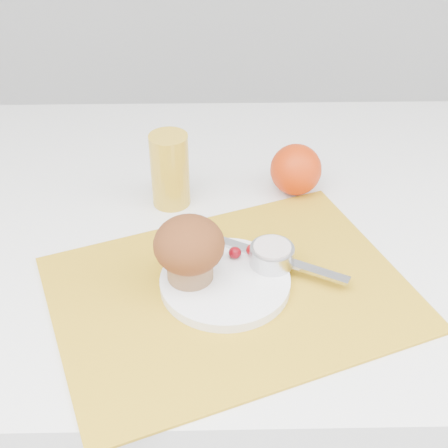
{
  "coord_description": "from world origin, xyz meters",
  "views": [
    {
      "loc": [
        -0.07,
        -0.76,
        1.33
      ],
      "look_at": [
        -0.06,
        -0.04,
        0.8
      ],
      "focal_mm": 50.0,
      "sensor_mm": 36.0,
      "label": 1
    }
  ],
  "objects_px": {
    "table": "(254,369)",
    "orange": "(296,170)",
    "muffin": "(189,248)",
    "plate": "(225,282)",
    "juice_glass": "(170,170)"
  },
  "relations": [
    {
      "from": "muffin",
      "to": "plate",
      "type": "bearing_deg",
      "value": -5.2
    },
    {
      "from": "muffin",
      "to": "orange",
      "type": "bearing_deg",
      "value": 54.25
    },
    {
      "from": "juice_glass",
      "to": "muffin",
      "type": "relative_size",
      "value": 1.3
    },
    {
      "from": "orange",
      "to": "juice_glass",
      "type": "bearing_deg",
      "value": -171.99
    },
    {
      "from": "plate",
      "to": "orange",
      "type": "distance_m",
      "value": 0.27
    },
    {
      "from": "juice_glass",
      "to": "plate",
      "type": "bearing_deg",
      "value": -68.32
    },
    {
      "from": "table",
      "to": "muffin",
      "type": "height_order",
      "value": "muffin"
    },
    {
      "from": "table",
      "to": "juice_glass",
      "type": "distance_m",
      "value": 0.46
    },
    {
      "from": "juice_glass",
      "to": "muffin",
      "type": "height_order",
      "value": "juice_glass"
    },
    {
      "from": "table",
      "to": "juice_glass",
      "type": "relative_size",
      "value": 9.79
    },
    {
      "from": "table",
      "to": "orange",
      "type": "distance_m",
      "value": 0.43
    },
    {
      "from": "muffin",
      "to": "juice_glass",
      "type": "bearing_deg",
      "value": 99.97
    },
    {
      "from": "table",
      "to": "orange",
      "type": "relative_size",
      "value": 14.19
    },
    {
      "from": "table",
      "to": "muffin",
      "type": "distance_m",
      "value": 0.49
    },
    {
      "from": "plate",
      "to": "juice_glass",
      "type": "distance_m",
      "value": 0.23
    }
  ]
}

